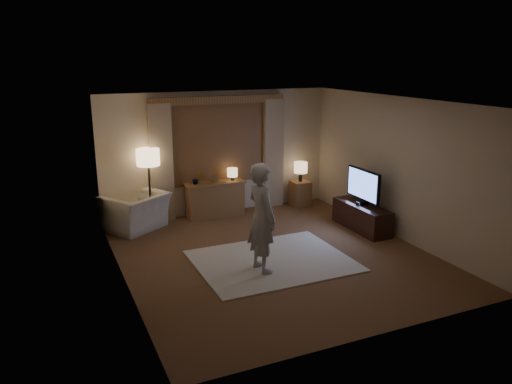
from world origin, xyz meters
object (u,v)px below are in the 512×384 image
side_table (300,193)px  tv_stand (362,217)px  sideboard (215,200)px  armchair (136,212)px  person (262,218)px

side_table → tv_stand: side_table is taller
tv_stand → sideboard: bearing=139.9°
sideboard → side_table: (2.02, -0.05, -0.07)m
armchair → side_table: 3.72m
armchair → person: size_ratio=0.63×
armchair → person: bearing=84.0°
sideboard → armchair: armchair is taller
sideboard → person: size_ratio=0.69×
armchair → tv_stand: size_ratio=0.79×
sideboard → armchair: bearing=-174.1°
tv_stand → person: size_ratio=0.81×
side_table → person: 3.75m
tv_stand → person: bearing=-159.2°
sideboard → person: person is taller
person → tv_stand: bearing=-74.4°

